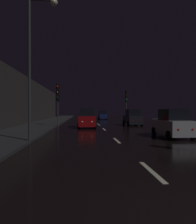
{
  "coord_description": "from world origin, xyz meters",
  "views": [
    {
      "loc": [
        -2.13,
        -3.14,
        1.89
      ],
      "look_at": [
        -0.89,
        13.35,
        1.77
      ],
      "focal_mm": 32.54,
      "sensor_mm": 36.0,
      "label": 1
    }
  ],
  "objects_px": {
    "car_parked_right_near": "(172,124)",
    "car_parked_right_far": "(132,118)",
    "traffic_light_far_left": "(58,96)",
    "traffic_light_far_right": "(126,98)",
    "streetlamp_overhead": "(37,49)",
    "car_approaching_headlights": "(87,119)",
    "car_distant_taillights": "(103,115)"
  },
  "relations": [
    {
      "from": "car_parked_right_near",
      "to": "car_distant_taillights",
      "type": "bearing_deg",
      "value": 4.28
    },
    {
      "from": "traffic_light_far_right",
      "to": "traffic_light_far_left",
      "type": "relative_size",
      "value": 1.07
    },
    {
      "from": "car_approaching_headlights",
      "to": "car_parked_right_far",
      "type": "relative_size",
      "value": 1.03
    },
    {
      "from": "traffic_light_far_right",
      "to": "car_parked_right_far",
      "type": "distance_m",
      "value": 7.96
    },
    {
      "from": "traffic_light_far_right",
      "to": "streetlamp_overhead",
      "type": "xyz_separation_m",
      "value": [
        -9.8,
        -20.84,
        1.6
      ]
    },
    {
      "from": "car_approaching_headlights",
      "to": "car_distant_taillights",
      "type": "height_order",
      "value": "car_approaching_headlights"
    },
    {
      "from": "traffic_light_far_left",
      "to": "car_approaching_headlights",
      "type": "xyz_separation_m",
      "value": [
        3.31,
        -1.35,
        -2.64
      ]
    },
    {
      "from": "car_parked_right_far",
      "to": "car_approaching_headlights",
      "type": "bearing_deg",
      "value": 117.54
    },
    {
      "from": "car_parked_right_far",
      "to": "traffic_light_far_left",
      "type": "bearing_deg",
      "value": 100.65
    },
    {
      "from": "car_approaching_headlights",
      "to": "car_distant_taillights",
      "type": "bearing_deg",
      "value": 169.49
    },
    {
      "from": "streetlamp_overhead",
      "to": "traffic_light_far_left",
      "type": "bearing_deg",
      "value": 91.06
    },
    {
      "from": "traffic_light_far_left",
      "to": "car_parked_right_near",
      "type": "distance_m",
      "value": 13.72
    },
    {
      "from": "car_distant_taillights",
      "to": "car_approaching_headlights",
      "type": "bearing_deg",
      "value": 169.49
    },
    {
      "from": "streetlamp_overhead",
      "to": "car_parked_right_near",
      "type": "xyz_separation_m",
      "value": [
        9.0,
        1.94,
        -4.55
      ]
    },
    {
      "from": "traffic_light_far_left",
      "to": "car_distant_taillights",
      "type": "relative_size",
      "value": 1.34
    },
    {
      "from": "car_approaching_headlights",
      "to": "car_distant_taillights",
      "type": "relative_size",
      "value": 1.12
    },
    {
      "from": "car_distant_taillights",
      "to": "car_parked_right_near",
      "type": "relative_size",
      "value": 0.94
    },
    {
      "from": "car_parked_right_near",
      "to": "car_parked_right_far",
      "type": "bearing_deg",
      "value": 0.0
    },
    {
      "from": "car_distant_taillights",
      "to": "streetlamp_overhead",
      "type": "bearing_deg",
      "value": 167.41
    },
    {
      "from": "car_approaching_headlights",
      "to": "car_parked_right_far",
      "type": "bearing_deg",
      "value": 117.54
    },
    {
      "from": "traffic_light_far_left",
      "to": "car_parked_right_far",
      "type": "bearing_deg",
      "value": 113.42
    },
    {
      "from": "traffic_light_far_right",
      "to": "car_parked_right_near",
      "type": "height_order",
      "value": "traffic_light_far_right"
    },
    {
      "from": "traffic_light_far_left",
      "to": "car_parked_right_near",
      "type": "bearing_deg",
      "value": 56.0
    },
    {
      "from": "car_approaching_headlights",
      "to": "traffic_light_far_left",
      "type": "bearing_deg",
      "value": -112.18
    },
    {
      "from": "traffic_light_far_right",
      "to": "streetlamp_overhead",
      "type": "distance_m",
      "value": 23.09
    },
    {
      "from": "streetlamp_overhead",
      "to": "car_parked_right_far",
      "type": "relative_size",
      "value": 2.08
    },
    {
      "from": "traffic_light_far_left",
      "to": "car_parked_right_far",
      "type": "distance_m",
      "value": 9.75
    },
    {
      "from": "traffic_light_far_left",
      "to": "streetlamp_overhead",
      "type": "distance_m",
      "value": 11.9
    },
    {
      "from": "traffic_light_far_left",
      "to": "streetlamp_overhead",
      "type": "relative_size",
      "value": 0.59
    },
    {
      "from": "car_approaching_headlights",
      "to": "traffic_light_far_right",
      "type": "bearing_deg",
      "value": 147.28
    },
    {
      "from": "car_distant_taillights",
      "to": "car_parked_right_near",
      "type": "height_order",
      "value": "car_parked_right_near"
    },
    {
      "from": "streetlamp_overhead",
      "to": "car_approaching_headlights",
      "type": "relative_size",
      "value": 2.03
    }
  ]
}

